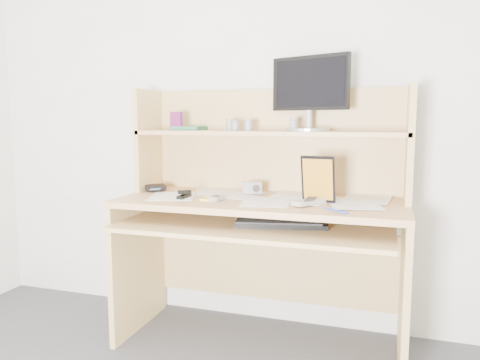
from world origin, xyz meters
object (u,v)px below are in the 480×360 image
(tv_remote, at_px, (311,202))
(monitor, at_px, (309,91))
(desk, at_px, (264,207))
(game_case, at_px, (318,179))
(keyboard, at_px, (281,223))

(tv_remote, relative_size, monitor, 0.48)
(desk, xyz_separation_m, monitor, (0.20, 0.11, 0.59))
(tv_remote, relative_size, game_case, 0.91)
(tv_remote, xyz_separation_m, game_case, (0.03, 0.04, 0.10))
(keyboard, xyz_separation_m, game_case, (0.15, 0.07, 0.20))
(keyboard, xyz_separation_m, tv_remote, (0.13, 0.03, 0.10))
(desk, distance_m, tv_remote, 0.32)
(keyboard, height_order, game_case, game_case)
(keyboard, relative_size, tv_remote, 2.22)
(keyboard, bearing_deg, tv_remote, 3.03)
(desk, xyz_separation_m, tv_remote, (0.26, -0.16, 0.07))
(desk, relative_size, tv_remote, 7.05)
(game_case, xyz_separation_m, monitor, (-0.09, 0.23, 0.42))
(keyboard, bearing_deg, game_case, 14.36)
(tv_remote, distance_m, game_case, 0.11)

